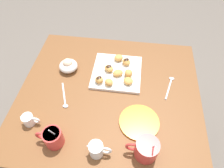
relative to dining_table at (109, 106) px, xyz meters
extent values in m
plane|color=#665B51|center=(0.00, 0.00, -0.59)|extent=(8.00, 8.00, 0.00)
cube|color=brown|center=(0.00, 0.00, 0.11)|extent=(0.94, 0.86, 0.04)
cube|color=brown|center=(-0.41, -0.37, -0.25)|extent=(0.07, 0.07, 0.69)
cube|color=brown|center=(0.41, -0.37, -0.25)|extent=(0.07, 0.07, 0.69)
cube|color=white|center=(-0.02, -0.14, 0.14)|extent=(0.27, 0.27, 0.02)
cylinder|color=red|center=(-0.19, 0.30, 0.18)|extent=(0.10, 0.10, 0.09)
torus|color=red|center=(-0.14, 0.30, 0.18)|extent=(0.06, 0.01, 0.06)
cylinder|color=black|center=(-0.19, 0.30, 0.22)|extent=(0.08, 0.08, 0.01)
cylinder|color=silver|center=(-0.21, 0.30, 0.22)|extent=(0.01, 0.05, 0.12)
cylinder|color=red|center=(0.19, 0.30, 0.18)|extent=(0.08, 0.08, 0.09)
torus|color=red|center=(0.25, 0.30, 0.18)|extent=(0.06, 0.01, 0.06)
cylinder|color=black|center=(0.19, 0.30, 0.21)|extent=(0.07, 0.07, 0.01)
cylinder|color=silver|center=(0.18, 0.30, 0.21)|extent=(0.03, 0.02, 0.11)
cylinder|color=white|center=(0.01, 0.32, 0.17)|extent=(0.06, 0.06, 0.07)
cone|color=white|center=(0.04, 0.32, 0.19)|extent=(0.02, 0.02, 0.02)
torus|color=white|center=(-0.03, 0.32, 0.17)|extent=(0.05, 0.01, 0.05)
cylinder|color=white|center=(0.01, 0.32, 0.20)|extent=(0.05, 0.05, 0.01)
ellipsoid|color=white|center=(0.25, -0.13, 0.16)|extent=(0.10, 0.10, 0.06)
sphere|color=beige|center=(0.25, -0.13, 0.18)|extent=(0.06, 0.06, 0.06)
ellipsoid|color=green|center=(0.26, -0.13, 0.20)|extent=(0.03, 0.02, 0.01)
cylinder|color=white|center=(0.34, 0.22, 0.16)|extent=(0.05, 0.05, 0.05)
cone|color=white|center=(0.36, 0.22, 0.18)|extent=(0.02, 0.02, 0.02)
torus|color=white|center=(0.30, 0.22, 0.16)|extent=(0.04, 0.01, 0.04)
cylinder|color=black|center=(0.34, 0.22, 0.18)|extent=(0.04, 0.04, 0.01)
cylinder|color=orange|center=(-0.16, 0.16, 0.14)|extent=(0.19, 0.19, 0.01)
cube|color=silver|center=(0.23, 0.04, 0.14)|extent=(0.06, 0.14, 0.00)
ellipsoid|color=silver|center=(0.20, 0.11, 0.14)|extent=(0.03, 0.02, 0.01)
cube|color=silver|center=(-0.31, -0.06, 0.14)|extent=(0.05, 0.15, 0.00)
ellipsoid|color=silver|center=(-0.33, -0.14, 0.14)|extent=(0.03, 0.02, 0.01)
ellipsoid|color=#D19347|center=(0.01, -0.04, 0.17)|extent=(0.06, 0.06, 0.03)
ellipsoid|color=#D19347|center=(-0.03, -0.11, 0.16)|extent=(0.07, 0.07, 0.03)
ellipsoid|color=#D19347|center=(-0.07, -0.20, 0.17)|extent=(0.06, 0.06, 0.03)
ellipsoid|color=black|center=(-0.07, -0.20, 0.18)|extent=(0.03, 0.03, 0.00)
ellipsoid|color=#D19347|center=(-0.02, -0.23, 0.17)|extent=(0.07, 0.07, 0.03)
ellipsoid|color=#D19347|center=(-0.09, -0.06, 0.16)|extent=(0.07, 0.07, 0.03)
ellipsoid|color=#D19347|center=(0.06, -0.05, 0.17)|extent=(0.06, 0.06, 0.03)
ellipsoid|color=black|center=(0.06, -0.05, 0.18)|extent=(0.03, 0.03, 0.00)
ellipsoid|color=#D19347|center=(0.02, -0.14, 0.17)|extent=(0.07, 0.07, 0.03)
ellipsoid|color=black|center=(0.02, -0.14, 0.18)|extent=(0.03, 0.03, 0.00)
ellipsoid|color=#D19347|center=(-0.09, -0.11, 0.17)|extent=(0.04, 0.05, 0.04)
camera|label=1|loc=(-0.10, 0.62, 0.98)|focal=32.33mm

